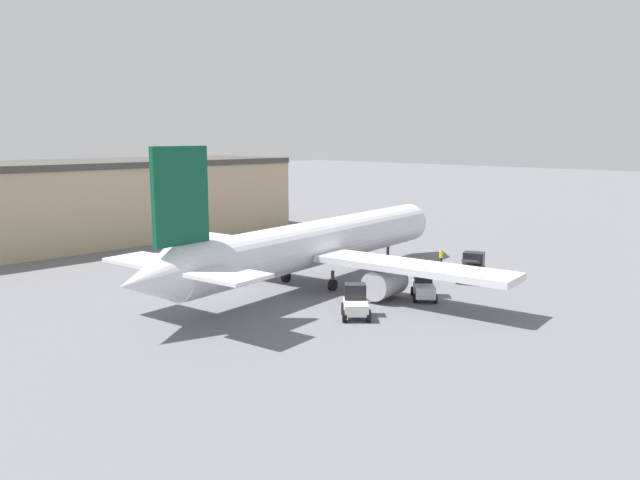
# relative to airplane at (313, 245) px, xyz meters

# --- Properties ---
(ground_plane) EXTENTS (400.00, 400.00, 0.00)m
(ground_plane) POSITION_rel_airplane_xyz_m (0.96, 0.14, -3.35)
(ground_plane) COLOR slate
(terminal_building) EXTENTS (65.23, 16.33, 9.33)m
(terminal_building) POSITION_rel_airplane_xyz_m (-11.09, 34.55, 1.32)
(terminal_building) COLOR tan
(terminal_building) RESTS_ON ground_plane
(airplane) EXTENTS (37.91, 34.25, 11.47)m
(airplane) POSITION_rel_airplane_xyz_m (0.00, 0.00, 0.00)
(airplane) COLOR silver
(airplane) RESTS_ON ground_plane
(ground_crew_worker) EXTENTS (0.35, 0.35, 1.61)m
(ground_crew_worker) POSITION_rel_airplane_xyz_m (13.93, -3.07, -2.50)
(ground_crew_worker) COLOR #1E2338
(ground_crew_worker) RESTS_ON ground_plane
(baggage_tug) EXTENTS (3.14, 3.14, 2.19)m
(baggage_tug) POSITION_rel_airplane_xyz_m (-4.47, -8.63, -2.35)
(baggage_tug) COLOR silver
(baggage_tug) RESTS_ON ground_plane
(belt_loader_truck) EXTENTS (3.28, 2.96, 2.42)m
(belt_loader_truck) POSITION_rel_airplane_xyz_m (10.32, -8.59, -2.23)
(belt_loader_truck) COLOR beige
(belt_loader_truck) RESTS_ON ground_plane
(pushback_tug) EXTENTS (3.32, 3.19, 2.35)m
(pushback_tug) POSITION_rel_airplane_xyz_m (2.93, -8.90, -2.30)
(pushback_tug) COLOR silver
(pushback_tug) RESTS_ON ground_plane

